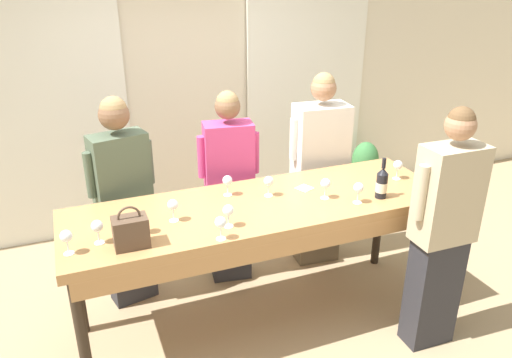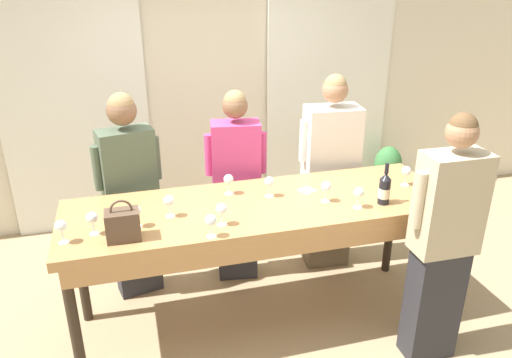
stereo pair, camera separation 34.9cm
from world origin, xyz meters
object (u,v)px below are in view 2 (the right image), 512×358
at_px(wine_glass_front_mid, 221,210).
at_px(wine_glass_center_left, 406,172).
at_px(wine_glass_center_right, 326,187).
at_px(guest_olive_jacket, 131,194).
at_px(wine_bottle, 385,189).
at_px(tasting_bar, 260,216).
at_px(wine_glass_back_mid, 269,182).
at_px(handbag, 123,224).
at_px(potted_plant, 387,171).
at_px(wine_glass_by_bottle, 211,221).
at_px(guest_pink_top, 236,186).
at_px(wine_glass_front_right, 229,180).
at_px(wine_glass_back_left, 61,227).
at_px(wine_glass_center_mid, 92,218).
at_px(host_pouring, 443,242).
at_px(wine_glass_back_right, 359,193).
at_px(guest_cream_sweater, 330,174).
at_px(wine_glass_front_left, 136,211).
at_px(wine_glass_near_host, 169,201).

height_order(wine_glass_front_mid, wine_glass_center_left, same).
relative_size(wine_glass_center_right, guest_olive_jacket, 0.09).
bearing_deg(wine_glass_center_right, wine_bottle, -19.28).
distance_m(tasting_bar, wine_glass_back_mid, 0.25).
height_order(handbag, potted_plant, handbag).
bearing_deg(tasting_bar, wine_glass_by_bottle, -139.36).
distance_m(wine_glass_center_left, guest_pink_top, 1.34).
bearing_deg(handbag, wine_glass_back_mid, 18.61).
bearing_deg(guest_olive_jacket, wine_bottle, -26.93).
bearing_deg(wine_glass_front_right, wine_bottle, -23.36).
bearing_deg(wine_glass_back_left, wine_glass_center_mid, 18.78).
distance_m(wine_glass_by_bottle, host_pouring, 1.49).
bearing_deg(wine_glass_front_mid, wine_glass_back_right, -0.25).
bearing_deg(wine_glass_center_right, potted_plant, 48.72).
xyz_separation_m(wine_bottle, guest_pink_top, (-0.85, 0.86, -0.25)).
xyz_separation_m(guest_pink_top, host_pouring, (1.06, -1.29, 0.04)).
bearing_deg(wine_glass_center_right, guest_olive_jacket, 151.04).
relative_size(guest_cream_sweater, potted_plant, 2.56).
bearing_deg(potted_plant, guest_cream_sweater, -139.64).
distance_m(wine_bottle, wine_glass_center_right, 0.40).
bearing_deg(wine_bottle, guest_cream_sweater, 91.76).
relative_size(wine_bottle, guest_pink_top, 0.18).
bearing_deg(wine_glass_center_left, wine_glass_center_right, -171.39).
xyz_separation_m(tasting_bar, wine_glass_back_right, (0.63, -0.22, 0.20)).
distance_m(wine_glass_center_right, guest_olive_jacket, 1.52).
bearing_deg(wine_glass_back_right, wine_glass_center_right, 140.00).
distance_m(wine_glass_center_left, wine_glass_by_bottle, 1.60).
relative_size(wine_glass_front_right, potted_plant, 0.23).
distance_m(wine_glass_center_mid, wine_glass_back_right, 1.73).
xyz_separation_m(tasting_bar, wine_glass_center_left, (1.14, 0.03, 0.20)).
height_order(wine_glass_center_left, wine_glass_center_mid, same).
bearing_deg(wine_glass_center_right, wine_glass_front_left, -178.78).
xyz_separation_m(wine_bottle, wine_glass_front_right, (-1.00, 0.43, 0.00)).
distance_m(wine_glass_back_mid, potted_plant, 2.49).
xyz_separation_m(tasting_bar, guest_olive_jacket, (-0.86, 0.66, -0.02)).
distance_m(guest_olive_jacket, host_pouring, 2.30).
distance_m(handbag, host_pouring, 2.01).
bearing_deg(wine_glass_center_mid, guest_pink_top, 35.88).
bearing_deg(host_pouring, wine_glass_front_left, 164.21).
bearing_deg(wine_glass_front_right, wine_glass_center_right, -25.71).
bearing_deg(host_pouring, wine_glass_back_left, 169.10).
height_order(wine_glass_center_left, guest_olive_jacket, guest_olive_jacket).
height_order(wine_glass_back_left, wine_glass_near_host, same).
xyz_separation_m(wine_glass_center_right, wine_glass_back_mid, (-0.36, 0.18, 0.00)).
relative_size(wine_glass_front_mid, wine_glass_center_right, 1.00).
distance_m(wine_glass_center_mid, host_pouring, 2.21).
bearing_deg(wine_glass_center_mid, potted_plant, 29.87).
xyz_separation_m(wine_glass_front_mid, wine_glass_back_right, (0.95, -0.00, 0.00)).
distance_m(wine_glass_front_mid, guest_cream_sweater, 1.44).
bearing_deg(wine_glass_front_right, tasting_bar, -53.37).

